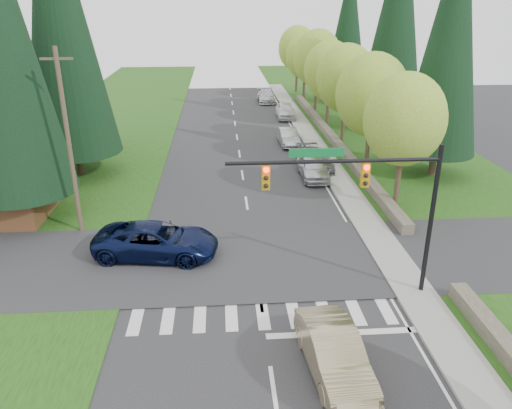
{
  "coord_description": "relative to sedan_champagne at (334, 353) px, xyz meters",
  "views": [
    {
      "loc": [
        -1.54,
        -14.04,
        12.15
      ],
      "look_at": [
        0.1,
        8.47,
        2.8
      ],
      "focal_mm": 35.0,
      "sensor_mm": 36.0,
      "label": 1
    }
  ],
  "objects": [
    {
      "name": "decid_tree_4",
      "position": [
        7.13,
        42.34,
        5.25
      ],
      "size": [
        5.4,
        5.4,
        9.18
      ],
      "color": "#38281C",
      "rests_on": "ground"
    },
    {
      "name": "parked_car_d",
      "position": [
        3.43,
        40.05,
        0.01
      ],
      "size": [
        2.04,
        4.85,
        1.64
      ],
      "primitive_type": "imported",
      "rotation": [
        0.0,
        0.0,
        -0.02
      ],
      "color": "silver",
      "rests_on": "ground"
    },
    {
      "name": "decid_tree_6",
      "position": [
        7.03,
        56.34,
        5.05
      ],
      "size": [
        5.2,
        5.2,
        8.86
      ],
      "color": "#38281C",
      "rests_on": "ground"
    },
    {
      "name": "suv_navy",
      "position": [
        -7.07,
        9.09,
        0.05
      ],
      "size": [
        6.53,
        3.72,
        1.72
      ],
      "primitive_type": "imported",
      "rotation": [
        0.0,
        0.0,
        1.43
      ],
      "color": "#0A1235",
      "rests_on": "ground"
    },
    {
      "name": "ground",
      "position": [
        -2.17,
        0.34,
        -0.81
      ],
      "size": [
        120.0,
        120.0,
        0.0
      ],
      "primitive_type": "plane",
      "color": "#28282B",
      "rests_on": "ground"
    },
    {
      "name": "grass_west",
      "position": [
        -15.17,
        20.34,
        -0.78
      ],
      "size": [
        14.0,
        110.0,
        0.06
      ],
      "primitive_type": "cube",
      "color": "#1A4412",
      "rests_on": "ground"
    },
    {
      "name": "parked_car_e",
      "position": [
        2.12,
        49.2,
        -0.08
      ],
      "size": [
        2.06,
        5.02,
        1.45
      ],
      "primitive_type": "imported",
      "rotation": [
        0.0,
        0.0,
        0.01
      ],
      "color": "#BCBDC2",
      "rests_on": "ground"
    },
    {
      "name": "decid_tree_1",
      "position": [
        7.13,
        21.34,
        4.99
      ],
      "size": [
        5.2,
        5.2,
        8.8
      ],
      "color": "#38281C",
      "rests_on": "ground"
    },
    {
      "name": "curb_east",
      "position": [
        3.88,
        22.34,
        -0.74
      ],
      "size": [
        0.2,
        80.0,
        0.13
      ],
      "primitive_type": "cube",
      "color": "gray",
      "rests_on": "ground"
    },
    {
      "name": "sedan_champagne",
      "position": [
        0.0,
        0.0,
        0.0
      ],
      "size": [
        2.17,
        5.05,
        1.62
      ],
      "primitive_type": "imported",
      "rotation": [
        0.0,
        0.0,
        0.09
      ],
      "color": "tan",
      "rests_on": "ground"
    },
    {
      "name": "sidewalk_east",
      "position": [
        4.73,
        22.34,
        -0.74
      ],
      "size": [
        1.8,
        80.0,
        0.13
      ],
      "primitive_type": "cube",
      "color": "gray",
      "rests_on": "ground"
    },
    {
      "name": "parked_car_c",
      "position": [
        2.3,
        29.34,
        -0.09
      ],
      "size": [
        1.64,
        4.38,
        1.43
      ],
      "primitive_type": "imported",
      "rotation": [
        0.0,
        0.0,
        0.03
      ],
      "color": "#ACADB1",
      "rests_on": "ground"
    },
    {
      "name": "grass_east",
      "position": [
        10.83,
        20.34,
        -0.78
      ],
      "size": [
        14.0,
        110.0,
        0.06
      ],
      "primitive_type": "cube",
      "color": "#1A4412",
      "rests_on": "ground"
    },
    {
      "name": "parked_car_a",
      "position": [
        2.91,
        20.34,
        -0.01
      ],
      "size": [
        2.0,
        4.71,
        1.59
      ],
      "primitive_type": "imported",
      "rotation": [
        0.0,
        0.0,
        0.03
      ],
      "color": "silver",
      "rests_on": "ground"
    },
    {
      "name": "conifer_e_b",
      "position": [
        12.83,
        34.34,
        9.98
      ],
      "size": [
        6.12,
        6.12,
        19.8
      ],
      "color": "#38281C",
      "rests_on": "ground"
    },
    {
      "name": "decid_tree_3",
      "position": [
        7.03,
        35.34,
        4.86
      ],
      "size": [
        5.0,
        5.0,
        8.55
      ],
      "color": "#38281C",
      "rests_on": "ground"
    },
    {
      "name": "stone_wall_north",
      "position": [
        6.43,
        30.34,
        -0.46
      ],
      "size": [
        0.7,
        40.0,
        0.7
      ],
      "primitive_type": "cube",
      "color": "#4C4438",
      "rests_on": "ground"
    },
    {
      "name": "utility_pole",
      "position": [
        -11.67,
        12.34,
        4.33
      ],
      "size": [
        1.6,
        0.24,
        10.0
      ],
      "color": "#473828",
      "rests_on": "ground"
    },
    {
      "name": "conifer_e_c",
      "position": [
        11.83,
        48.34,
        8.48
      ],
      "size": [
        5.1,
        5.1,
        16.8
      ],
      "color": "#38281C",
      "rests_on": "ground"
    },
    {
      "name": "conifer_w_e",
      "position": [
        -16.17,
        28.34,
        9.48
      ],
      "size": [
        5.78,
        5.78,
        18.8
      ],
      "color": "#38281C",
      "rests_on": "ground"
    },
    {
      "name": "traffic_signal",
      "position": [
        2.2,
        4.84,
        4.18
      ],
      "size": [
        8.7,
        0.37,
        6.8
      ],
      "color": "black",
      "rests_on": "ground"
    },
    {
      "name": "conifer_e_a",
      "position": [
        11.83,
        20.34,
        8.98
      ],
      "size": [
        5.44,
        5.44,
        17.8
      ],
      "color": "#38281C",
      "rests_on": "ground"
    },
    {
      "name": "decid_tree_0",
      "position": [
        7.03,
        14.34,
        4.79
      ],
      "size": [
        4.8,
        4.8,
        8.37
      ],
      "color": "#38281C",
      "rests_on": "ground"
    },
    {
      "name": "decid_tree_5",
      "position": [
        6.93,
        49.34,
        4.72
      ],
      "size": [
        4.8,
        4.8,
        8.3
      ],
      "color": "#38281C",
      "rests_on": "ground"
    },
    {
      "name": "cross_street",
      "position": [
        -2.17,
        8.34,
        -0.81
      ],
      "size": [
        120.0,
        8.0,
        0.1
      ],
      "primitive_type": "cube",
      "color": "#28282B",
      "rests_on": "ground"
    },
    {
      "name": "decid_tree_2",
      "position": [
        6.93,
        28.34,
        5.12
      ],
      "size": [
        5.0,
        5.0,
        8.82
      ],
      "color": "#38281C",
      "rests_on": "ground"
    },
    {
      "name": "parked_car_b",
      "position": [
        3.43,
        22.42,
        -0.09
      ],
      "size": [
        2.59,
        5.18,
        1.44
      ],
      "primitive_type": "imported",
      "rotation": [
        0.0,
        0.0,
        0.12
      ],
      "color": "slate",
      "rests_on": "ground"
    },
    {
      "name": "conifer_w_c",
      "position": [
        -14.17,
        22.34,
        10.48
      ],
      "size": [
        6.46,
        6.46,
        20.8
      ],
      "color": "#38281C",
      "rests_on": "ground"
    }
  ]
}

